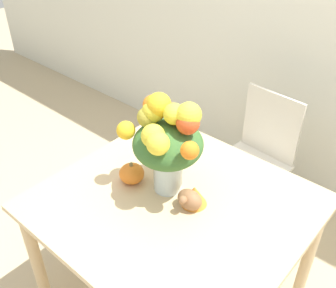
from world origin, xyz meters
TOP-DOWN VIEW (x-y plane):
  - wall_back at (0.00, 1.43)m, footprint 8.00×0.06m
  - dining_table at (0.00, 0.00)m, footprint 1.15×1.08m
  - flower_vase at (-0.08, 0.04)m, footprint 0.41×0.33m
  - pumpkin at (-0.25, -0.03)m, footprint 0.12×0.12m
  - turkey_figurine at (0.08, 0.03)m, footprint 0.12×0.16m
  - dining_chair_near_window at (-0.06, 0.88)m, footprint 0.45×0.45m

SIDE VIEW (x-z plane):
  - dining_chair_near_window at x=-0.06m, z-range 0.02..0.92m
  - dining_table at x=0.00m, z-range 0.28..1.05m
  - turkey_figurine at x=0.08m, z-range 0.76..0.86m
  - pumpkin at x=-0.25m, z-range 0.76..0.87m
  - flower_vase at x=-0.08m, z-range 0.80..1.27m
  - wall_back at x=0.00m, z-range 0.00..2.70m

